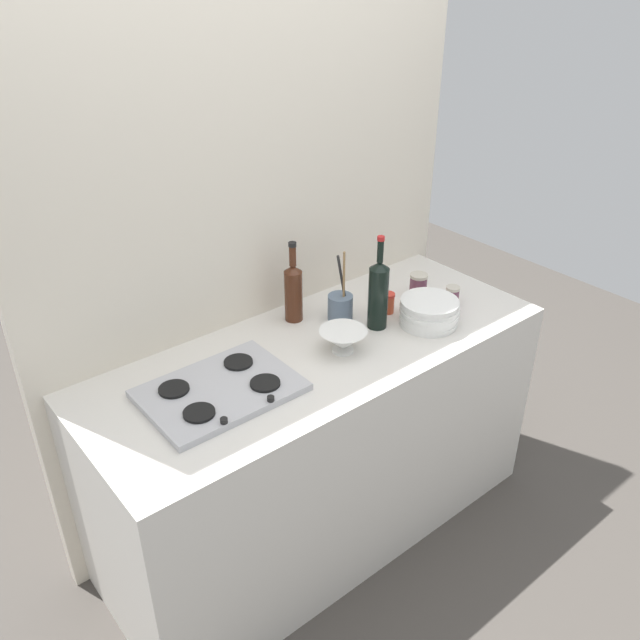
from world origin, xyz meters
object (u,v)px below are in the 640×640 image
(stovetop_hob, at_px, (220,390))
(utensil_crock, at_px, (340,306))
(plate_stack, at_px, (429,312))
(mixing_bowl, at_px, (343,340))
(condiment_jar_rear, at_px, (388,303))
(wine_bottle_mid_left, at_px, (378,293))
(condiment_jar_front, at_px, (452,296))
(wine_bottle_leftmost, at_px, (293,291))
(condiment_jar_spare, at_px, (418,286))

(stovetop_hob, xyz_separation_m, utensil_crock, (0.63, 0.13, 0.04))
(plate_stack, bearing_deg, utensil_crock, 133.98)
(mixing_bowl, bearing_deg, condiment_jar_rear, 18.10)
(wine_bottle_mid_left, relative_size, condiment_jar_front, 4.63)
(wine_bottle_leftmost, relative_size, condiment_jar_rear, 3.92)
(wine_bottle_leftmost, xyz_separation_m, wine_bottle_mid_left, (0.22, -0.25, 0.02))
(stovetop_hob, relative_size, condiment_jar_front, 6.18)
(plate_stack, xyz_separation_m, mixing_bowl, (-0.39, 0.06, -0.01))
(utensil_crock, xyz_separation_m, condiment_jar_front, (0.43, -0.20, -0.01))
(stovetop_hob, bearing_deg, condiment_jar_rear, 3.30)
(wine_bottle_mid_left, bearing_deg, mixing_bowl, -166.48)
(condiment_jar_front, relative_size, condiment_jar_rear, 0.97)
(mixing_bowl, relative_size, condiment_jar_rear, 2.10)
(stovetop_hob, xyz_separation_m, condiment_jar_front, (1.07, -0.08, 0.03))
(wine_bottle_leftmost, distance_m, wine_bottle_mid_left, 0.33)
(stovetop_hob, xyz_separation_m, wine_bottle_leftmost, (0.49, 0.24, 0.11))
(mixing_bowl, bearing_deg, condiment_jar_front, -1.36)
(wine_bottle_leftmost, bearing_deg, mixing_bowl, -90.83)
(stovetop_hob, bearing_deg, utensil_crock, 11.28)
(utensil_crock, relative_size, condiment_jar_front, 3.69)
(wine_bottle_leftmost, bearing_deg, stovetop_hob, -153.93)
(mixing_bowl, height_order, condiment_jar_spare, condiment_jar_spare)
(wine_bottle_mid_left, distance_m, condiment_jar_front, 0.38)
(stovetop_hob, height_order, plate_stack, plate_stack)
(stovetop_hob, height_order, wine_bottle_mid_left, wine_bottle_mid_left)
(condiment_jar_front, bearing_deg, mixing_bowl, 178.64)
(condiment_jar_front, height_order, condiment_jar_spare, condiment_jar_spare)
(wine_bottle_leftmost, bearing_deg, condiment_jar_front, -28.56)
(wine_bottle_mid_left, relative_size, condiment_jar_rear, 4.48)
(condiment_jar_rear, bearing_deg, stovetop_hob, -176.70)
(mixing_bowl, distance_m, condiment_jar_spare, 0.53)
(stovetop_hob, distance_m, wine_bottle_leftmost, 0.56)
(utensil_crock, bearing_deg, wine_bottle_leftmost, 142.00)
(stovetop_hob, distance_m, condiment_jar_front, 1.07)
(condiment_jar_rear, xyz_separation_m, condiment_jar_spare, (0.19, 0.01, 0.01))
(condiment_jar_spare, bearing_deg, condiment_jar_front, -63.94)
(wine_bottle_leftmost, bearing_deg, condiment_jar_spare, -19.60)
(plate_stack, xyz_separation_m, condiment_jar_spare, (0.13, 0.18, 0.00))
(wine_bottle_leftmost, height_order, condiment_jar_rear, wine_bottle_leftmost)
(wine_bottle_mid_left, xyz_separation_m, mixing_bowl, (-0.22, -0.05, -0.10))
(wine_bottle_mid_left, relative_size, mixing_bowl, 2.13)
(plate_stack, bearing_deg, condiment_jar_spare, 54.56)
(stovetop_hob, relative_size, condiment_jar_rear, 5.98)
(plate_stack, distance_m, utensil_crock, 0.35)
(condiment_jar_front, distance_m, condiment_jar_spare, 0.15)
(plate_stack, height_order, utensil_crock, utensil_crock)
(plate_stack, height_order, condiment_jar_front, plate_stack)
(wine_bottle_mid_left, relative_size, utensil_crock, 1.25)
(stovetop_hob, bearing_deg, plate_stack, -8.02)
(wine_bottle_mid_left, height_order, utensil_crock, wine_bottle_mid_left)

